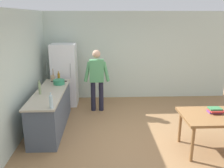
% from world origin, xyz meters
% --- Properties ---
extents(ground_plane, '(14.00, 14.00, 0.00)m').
position_xyz_m(ground_plane, '(0.00, 0.00, 0.00)').
color(ground_plane, '#936D47').
extents(wall_back, '(6.40, 0.12, 2.70)m').
position_xyz_m(wall_back, '(0.00, 3.00, 1.35)').
color(wall_back, silver).
rests_on(wall_back, ground_plane).
extents(wall_left, '(0.12, 5.60, 2.70)m').
position_xyz_m(wall_left, '(-2.60, 0.20, 1.35)').
color(wall_left, silver).
rests_on(wall_left, ground_plane).
extents(kitchen_counter, '(0.64, 2.20, 0.90)m').
position_xyz_m(kitchen_counter, '(-2.00, 0.80, 0.45)').
color(kitchen_counter, '#4C5666').
rests_on(kitchen_counter, ground_plane).
extents(refrigerator, '(0.70, 0.67, 1.80)m').
position_xyz_m(refrigerator, '(-1.90, 2.40, 0.90)').
color(refrigerator, white).
rests_on(refrigerator, ground_plane).
extents(person, '(0.70, 0.22, 1.70)m').
position_xyz_m(person, '(-0.95, 1.85, 0.98)').
color(person, '#1E1E2D').
rests_on(person, ground_plane).
extents(dining_table, '(1.40, 0.90, 0.75)m').
position_xyz_m(dining_table, '(1.40, -0.30, 0.67)').
color(dining_table, olive).
rests_on(dining_table, ground_plane).
extents(cooking_pot, '(0.40, 0.28, 0.12)m').
position_xyz_m(cooking_pot, '(-1.89, 1.41, 0.96)').
color(cooking_pot, '#2D845B').
rests_on(cooking_pot, kitchen_counter).
extents(utensil_jar, '(0.11, 0.11, 0.32)m').
position_xyz_m(utensil_jar, '(-2.12, 1.77, 0.98)').
color(utensil_jar, tan).
rests_on(utensil_jar, kitchen_counter).
extents(bottle_vinegar_tall, '(0.06, 0.06, 0.32)m').
position_xyz_m(bottle_vinegar_tall, '(-2.17, 0.64, 1.04)').
color(bottle_vinegar_tall, gray).
rests_on(bottle_vinegar_tall, kitchen_counter).
extents(bottle_oil_amber, '(0.06, 0.06, 0.28)m').
position_xyz_m(bottle_oil_amber, '(-1.93, 1.65, 1.02)').
color(bottle_oil_amber, '#996619').
rests_on(bottle_oil_amber, kitchen_counter).
extents(bottle_water_clear, '(0.07, 0.07, 0.30)m').
position_xyz_m(bottle_water_clear, '(-1.75, -0.19, 1.03)').
color(bottle_water_clear, silver).
rests_on(bottle_water_clear, kitchen_counter).
extents(book_stack, '(0.27, 0.21, 0.10)m').
position_xyz_m(book_stack, '(1.37, -0.20, 0.80)').
color(book_stack, '#753D7F').
rests_on(book_stack, dining_table).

